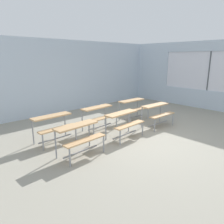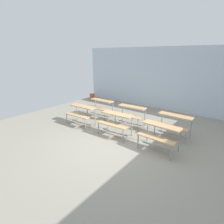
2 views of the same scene
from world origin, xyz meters
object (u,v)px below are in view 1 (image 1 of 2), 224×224
(desk_bench_r0c0, at_px, (79,133))
(desk_bench_r1c2, at_px, (134,105))
(desk_bench_r1c1, at_px, (99,113))
(desk_bench_r0c1, at_px, (124,119))
(desk_bench_r0c2, at_px, (157,110))
(desk_bench_r1c0, at_px, (54,122))

(desk_bench_r0c0, xyz_separation_m, desk_bench_r1c2, (3.21, 1.11, 0.00))
(desk_bench_r1c1, relative_size, desk_bench_r1c2, 1.01)
(desk_bench_r0c0, height_order, desk_bench_r1c2, same)
(desk_bench_r0c1, height_order, desk_bench_r0c2, same)
(desk_bench_r0c0, bearing_deg, desk_bench_r0c1, -0.21)
(desk_bench_r0c1, relative_size, desk_bench_r1c1, 1.00)
(desk_bench_r1c0, distance_m, desk_bench_r1c1, 1.58)
(desk_bench_r1c0, relative_size, desk_bench_r1c2, 1.00)
(desk_bench_r0c1, height_order, desk_bench_r1c1, same)
(desk_bench_r0c0, xyz_separation_m, desk_bench_r0c1, (1.60, 0.07, 0.00))
(desk_bench_r0c2, bearing_deg, desk_bench_r1c2, 91.27)
(desk_bench_r0c1, height_order, desk_bench_r1c0, same)
(desk_bench_r0c0, bearing_deg, desk_bench_r1c2, 16.51)
(desk_bench_r0c0, xyz_separation_m, desk_bench_r1c1, (1.54, 1.12, 0.00))
(desk_bench_r0c2, xyz_separation_m, desk_bench_r1c0, (-3.22, 1.14, 0.00))
(desk_bench_r1c0, bearing_deg, desk_bench_r1c1, -2.87)
(desk_bench_r1c1, height_order, desk_bench_r1c2, same)
(desk_bench_r1c1, bearing_deg, desk_bench_r1c0, 176.00)
(desk_bench_r1c0, height_order, desk_bench_r1c2, same)
(desk_bench_r1c1, xyz_separation_m, desk_bench_r1c2, (1.67, -0.01, 0.00))
(desk_bench_r0c0, distance_m, desk_bench_r0c2, 3.18)
(desk_bench_r1c1, bearing_deg, desk_bench_r0c2, -36.06)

